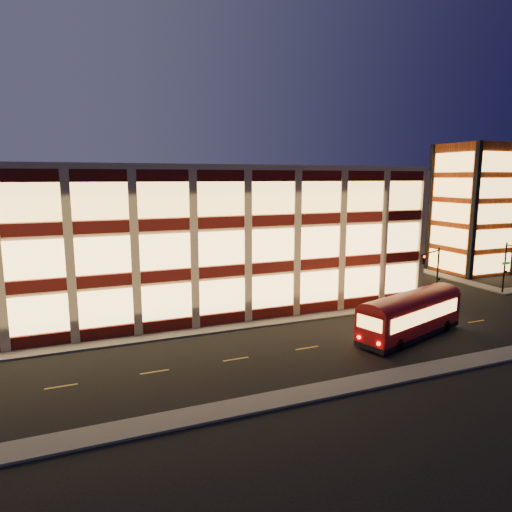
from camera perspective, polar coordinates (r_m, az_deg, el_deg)
name	(u,v)px	position (r m, az deg, el deg)	size (l,w,h in m)	color
ground	(234,331)	(40.74, -2.72, -9.35)	(200.00, 200.00, 0.00)	black
sidewalk_office_south	(198,331)	(40.80, -7.23, -9.29)	(54.00, 2.00, 0.15)	#514F4C
sidewalk_office_east	(348,273)	(65.54, 11.45, -2.11)	(2.00, 30.00, 0.15)	#514F4C
sidewalk_tower_west	(411,267)	(72.13, 18.77, -1.36)	(2.00, 30.00, 0.15)	#514F4C
sidewalk_near	(304,394)	(29.70, 6.02, -16.82)	(100.00, 2.00, 0.15)	#514F4C
office_building	(162,230)	(54.49, -11.64, 3.15)	(50.45, 30.45, 14.50)	tan
stair_tower	(472,209)	(71.58, 25.44, 5.34)	(8.60, 8.60, 18.00)	#8C3814
traffic_signal_far	(432,267)	(51.40, 21.20, -1.24)	(3.79, 1.87, 6.00)	black
trolley_bus	(411,312)	(40.81, 18.76, -6.70)	(11.70, 6.17, 3.85)	#90070A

